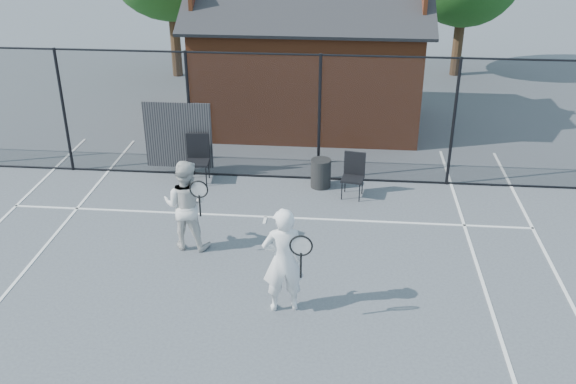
# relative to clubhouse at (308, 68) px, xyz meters

# --- Properties ---
(ground) EXTENTS (80.00, 80.00, 0.00)m
(ground) POSITION_rel_clubhouse_xyz_m (-0.50, -9.00, -1.61)
(ground) COLOR #484C52
(ground) RESTS_ON ground
(court_lines) EXTENTS (11.02, 18.00, 0.01)m
(court_lines) POSITION_rel_clubhouse_xyz_m (-0.50, -10.32, -1.60)
(court_lines) COLOR white
(court_lines) RESTS_ON ground
(fence) EXTENTS (22.04, 3.00, 3.00)m
(fence) POSITION_rel_clubhouse_xyz_m (-0.80, -4.00, -0.16)
(fence) COLOR black
(fence) RESTS_ON ground
(clubhouse) EXTENTS (6.50, 4.36, 4.19)m
(clubhouse) POSITION_rel_clubhouse_xyz_m (0.00, 0.00, 0.00)
(clubhouse) COLOR brown
(clubhouse) RESTS_ON ground
(player_front) EXTENTS (0.87, 0.68, 1.86)m
(player_front) POSITION_rel_clubhouse_xyz_m (0.18, -9.14, -0.68)
(player_front) COLOR white
(player_front) RESTS_ON ground
(player_back) EXTENTS (1.00, 0.76, 1.78)m
(player_back) POSITION_rel_clubhouse_xyz_m (-1.84, -7.30, -0.71)
(player_back) COLOR silver
(player_back) RESTS_ON ground
(chair_left) EXTENTS (0.56, 0.58, 1.10)m
(chair_left) POSITION_rel_clubhouse_xyz_m (-2.29, -4.40, -1.06)
(chair_left) COLOR black
(chair_left) RESTS_ON ground
(chair_right) EXTENTS (0.55, 0.57, 0.98)m
(chair_right) POSITION_rel_clubhouse_xyz_m (1.30, -4.87, -1.12)
(chair_right) COLOR black
(chair_right) RESTS_ON ground
(waste_bin) EXTENTS (0.46, 0.46, 0.67)m
(waste_bin) POSITION_rel_clubhouse_xyz_m (0.58, -4.40, -1.27)
(waste_bin) COLOR black
(waste_bin) RESTS_ON ground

